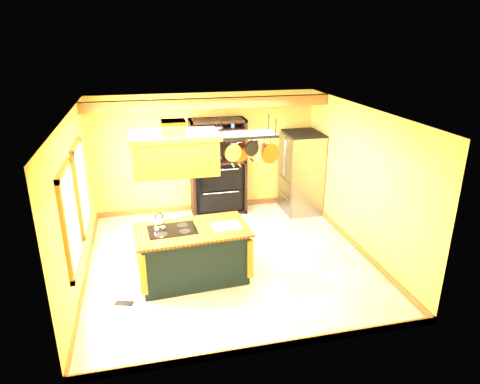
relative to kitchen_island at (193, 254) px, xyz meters
name	(u,v)px	position (x,y,z in m)	size (l,w,h in m)	color
floor	(229,259)	(0.71, 0.50, -0.47)	(5.00, 5.00, 0.00)	beige
ceiling	(227,112)	(0.71, 0.50, 2.23)	(5.00, 5.00, 0.00)	white
wall_back	(206,153)	(0.71, 3.00, 0.88)	(5.00, 0.02, 2.70)	#E5A853
wall_front	(270,261)	(0.71, -2.00, 0.88)	(5.00, 0.02, 2.70)	#E5A853
wall_left	(75,203)	(-1.79, 0.50, 0.88)	(0.02, 5.00, 2.70)	#E5A853
wall_right	(360,180)	(3.21, 0.50, 0.88)	(0.02, 5.00, 2.70)	#E5A853
ceiling_beam	(210,103)	(0.71, 2.20, 2.12)	(5.00, 0.15, 0.20)	#9B6830
window_near	(70,220)	(-1.76, -0.30, 0.93)	(0.06, 1.06, 1.56)	#9B6830
window_far	(81,187)	(-1.76, 1.10, 0.93)	(0.06, 1.06, 1.56)	#9B6830
kitchen_island	(193,254)	(0.00, 0.00, 0.00)	(1.91, 1.14, 1.11)	black
range_hood	(175,151)	(-0.20, 0.00, 1.76)	(1.34, 0.76, 0.80)	#CB8832
pot_rack	(247,143)	(0.91, 0.00, 1.84)	(1.03, 0.47, 0.73)	black
refrigerator	(301,174)	(2.80, 2.40, 0.41)	(0.78, 0.92, 1.81)	gray
hutch	(218,177)	(0.94, 2.76, 0.38)	(1.23, 0.56, 2.17)	black
floor_register	(124,303)	(-1.13, -0.48, -0.46)	(0.28, 0.12, 0.01)	black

